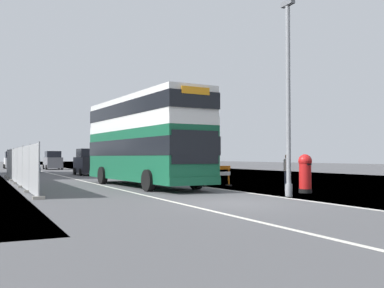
# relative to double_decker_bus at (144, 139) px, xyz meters

# --- Properties ---
(ground) EXTENTS (140.00, 280.00, 0.10)m
(ground) POSITION_rel_double_decker_bus_xyz_m (0.42, -9.22, -2.57)
(ground) COLOR #4C4C4F
(double_decker_bus) EXTENTS (3.37, 11.26, 4.74)m
(double_decker_bus) POSITION_rel_double_decker_bus_xyz_m (0.00, 0.00, 0.00)
(double_decker_bus) COLOR #145638
(double_decker_bus) RESTS_ON ground
(lamppost_foreground) EXTENTS (0.29, 0.70, 7.88)m
(lamppost_foreground) POSITION_rel_double_decker_bus_xyz_m (3.16, -8.30, 1.18)
(lamppost_foreground) COLOR gray
(lamppost_foreground) RESTS_ON ground
(red_pillar_postbox) EXTENTS (0.59, 0.59, 1.69)m
(red_pillar_postbox) POSITION_rel_double_decker_bus_xyz_m (4.90, -7.22, -1.60)
(red_pillar_postbox) COLOR black
(red_pillar_postbox) RESTS_ON ground
(roadworks_barrier) EXTENTS (1.70, 0.44, 1.09)m
(roadworks_barrier) POSITION_rel_double_decker_bus_xyz_m (3.51, -1.71, -1.84)
(roadworks_barrier) COLOR orange
(roadworks_barrier) RESTS_ON ground
(construction_site_fence) EXTENTS (0.44, 20.60, 2.15)m
(construction_site_fence) POSITION_rel_double_decker_bus_xyz_m (-5.97, 4.90, -1.49)
(construction_site_fence) COLOR #A8AAAD
(construction_site_fence) RESTS_ON ground
(car_oncoming_near) EXTENTS (1.98, 4.02, 2.27)m
(car_oncoming_near) POSITION_rel_double_decker_bus_xyz_m (0.50, 15.69, -1.46)
(car_oncoming_near) COLOR black
(car_oncoming_near) RESTS_ON ground
(car_receding_mid) EXTENTS (1.95, 3.83, 2.15)m
(car_receding_mid) POSITION_rel_double_decker_bus_xyz_m (-3.44, 25.01, -1.51)
(car_receding_mid) COLOR navy
(car_receding_mid) RESTS_ON ground
(car_receding_far) EXTENTS (2.05, 4.10, 2.28)m
(car_receding_far) POSITION_rel_double_decker_bus_xyz_m (0.35, 34.85, -1.46)
(car_receding_far) COLOR slate
(car_receding_far) RESTS_ON ground
(car_far_side) EXTENTS (2.08, 4.18, 2.28)m
(car_far_side) POSITION_rel_double_decker_bus_xyz_m (-3.94, 41.86, -1.47)
(car_far_side) COLOR silver
(car_far_side) RESTS_ON ground
(pedestrian_at_kerb) EXTENTS (0.34, 0.34, 1.70)m
(pedestrian_at_kerb) POSITION_rel_double_decker_bus_xyz_m (5.05, -5.79, -1.67)
(pedestrian_at_kerb) COLOR #2D3342
(pedestrian_at_kerb) RESTS_ON ground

